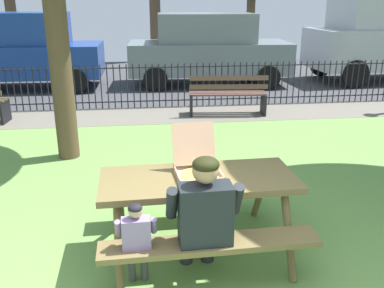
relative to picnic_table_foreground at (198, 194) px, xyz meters
The scene contains 11 objects.
ground 0.70m from the picnic_table_foreground, 94.35° to the left, with size 28.00×10.82×0.02m, color #6F9C4B.
cobblestone_walkway 5.10m from the picnic_table_foreground, 90.30° to the left, with size 28.00×1.40×0.01m, color slate.
street_asphalt 9.47m from the picnic_table_foreground, 90.16° to the left, with size 28.00×7.38×0.01m, color #424247.
picnic_table_foreground is the anchor object (origin of this frame).
pizza_box_open 0.27m from the picnic_table_foreground, 93.55° to the left, with size 0.44×0.52×0.44m.
adult_at_table 0.51m from the picnic_table_foreground, 93.21° to the right, with size 0.62×0.60×1.19m.
child_at_table 0.80m from the picnic_table_foreground, 136.38° to the right, with size 0.33×0.32×0.84m.
iron_fence_streetside 5.76m from the picnic_table_foreground, 90.27° to the left, with size 22.54×0.03×0.97m.
park_bench_center 5.09m from the picnic_table_foreground, 75.38° to the left, with size 1.63×0.60×0.85m.
parked_car_center 8.99m from the picnic_table_foreground, 112.80° to the left, with size 3.93×1.88×1.98m.
parked_car_right 8.40m from the picnic_table_foreground, 80.43° to the left, with size 4.48×2.09×1.94m.
Camera 1 is at (-0.46, -2.45, 2.32)m, focal length 39.39 mm.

